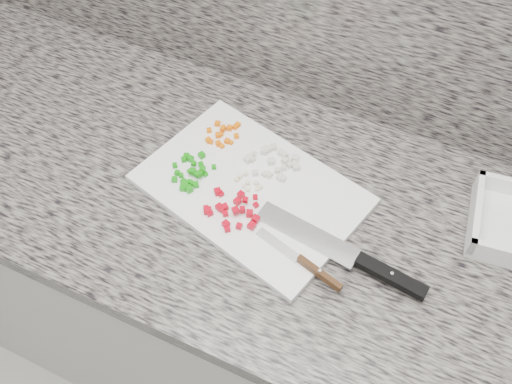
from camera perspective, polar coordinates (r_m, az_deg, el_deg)
cabinet at (r=1.50m, az=3.49°, el=-12.37°), size 3.92×0.62×0.86m
countertop at (r=1.11m, az=4.62°, el=-2.79°), size 3.96×0.64×0.04m
cutting_board at (r=1.12m, az=-0.50°, el=0.27°), size 0.48×0.38×0.01m
carrot_pile at (r=1.20m, az=-3.33°, el=5.85°), size 0.07×0.08×0.02m
onion_pile at (r=1.14m, az=1.61°, el=3.11°), size 0.11×0.09×0.01m
green_pepper_pile at (r=1.13m, az=-6.51°, el=1.91°), size 0.08×0.10×0.02m
red_pepper_pile at (r=1.07m, az=-2.39°, el=-1.81°), size 0.11×0.10×0.02m
garlic_pile at (r=1.11m, az=-0.83°, el=0.97°), size 0.06×0.04×0.01m
chef_knife at (r=1.03m, az=10.46°, el=-6.81°), size 0.33×0.08×0.02m
paring_knife at (r=1.01m, az=5.28°, el=-7.36°), size 0.18×0.07×0.02m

